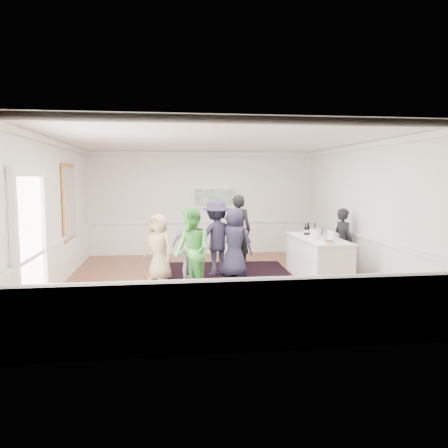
{
  "coord_description": "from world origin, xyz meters",
  "views": [
    {
      "loc": [
        -1.15,
        -9.65,
        2.37
      ],
      "look_at": [
        0.18,
        0.2,
        1.33
      ],
      "focal_mm": 35.0,
      "sensor_mm": 36.0,
      "label": 1
    }
  ],
  "objects": [
    {
      "name": "guest_green",
      "position": [
        -0.62,
        -0.82,
        0.89
      ],
      "size": [
        0.97,
        1.07,
        1.78
      ],
      "primitive_type": "imported",
      "rotation": [
        0.0,
        0.0,
        -1.15
      ],
      "color": "green",
      "rests_on": "floor"
    },
    {
      "name": "guest_navy",
      "position": [
        0.5,
        0.62,
        0.84
      ],
      "size": [
        0.97,
        0.84,
        1.68
      ],
      "primitive_type": "imported",
      "rotation": [
        0.0,
        0.0,
        2.68
      ],
      "color": "#232138",
      "rests_on": "floor"
    },
    {
      "name": "floor",
      "position": [
        0.0,
        0.0,
        0.0
      ],
      "size": [
        8.0,
        8.0,
        0.0
      ],
      "primitive_type": "plane",
      "color": "brown",
      "rests_on": "ground"
    },
    {
      "name": "landscape_painting",
      "position": [
        0.4,
        3.95,
        1.78
      ],
      "size": [
        1.44,
        0.06,
        0.66
      ],
      "color": "white",
      "rests_on": "wall_back"
    },
    {
      "name": "wall_front",
      "position": [
        0.0,
        -4.0,
        1.6
      ],
      "size": [
        7.0,
        0.02,
        3.2
      ],
      "primitive_type": "cube",
      "color": "white",
      "rests_on": "floor"
    },
    {
      "name": "bartender",
      "position": [
        3.2,
        0.52,
        0.82
      ],
      "size": [
        0.54,
        0.68,
        1.64
      ],
      "primitive_type": "imported",
      "rotation": [
        0.0,
        0.0,
        1.84
      ],
      "color": "black",
      "rests_on": "floor"
    },
    {
      "name": "serving_table",
      "position": [
        2.42,
        0.17,
        0.49
      ],
      "size": [
        0.91,
        2.41,
        0.98
      ],
      "color": "white",
      "rests_on": "floor"
    },
    {
      "name": "nut_bowl",
      "position": [
        2.32,
        -0.77,
        1.01
      ],
      "size": [
        0.29,
        0.29,
        0.07
      ],
      "color": "white",
      "rests_on": "serving_table"
    },
    {
      "name": "ice_bucket",
      "position": [
        2.49,
        0.42,
        1.09
      ],
      "size": [
        0.26,
        0.26,
        0.25
      ],
      "primitive_type": "cylinder",
      "color": "silver",
      "rests_on": "serving_table"
    },
    {
      "name": "guest_dark_a",
      "position": [
        0.08,
        0.86,
        0.93
      ],
      "size": [
        1.35,
        1.01,
        1.85
      ],
      "primitive_type": "imported",
      "rotation": [
        0.0,
        0.0,
        3.44
      ],
      "color": "#232138",
      "rests_on": "floor"
    },
    {
      "name": "wall_right",
      "position": [
        3.5,
        0.0,
        1.6
      ],
      "size": [
        0.02,
        8.0,
        3.2
      ],
      "primitive_type": "cube",
      "color": "white",
      "rests_on": "floor"
    },
    {
      "name": "wall_left",
      "position": [
        -3.5,
        0.0,
        1.6
      ],
      "size": [
        0.02,
        8.0,
        3.2
      ],
      "primitive_type": "cube",
      "color": "white",
      "rests_on": "floor"
    },
    {
      "name": "juice_pitchers",
      "position": [
        2.41,
        -0.16,
        1.1
      ],
      "size": [
        0.44,
        0.58,
        0.24
      ],
      "color": "#8BBA42",
      "rests_on": "serving_table"
    },
    {
      "name": "mirror",
      "position": [
        -3.45,
        1.3,
        1.8
      ],
      "size": [
        0.05,
        1.25,
        1.85
      ],
      "color": "gold",
      "rests_on": "wall_left"
    },
    {
      "name": "wall_back",
      "position": [
        0.0,
        4.0,
        1.6
      ],
      "size": [
        7.0,
        0.02,
        3.2
      ],
      "primitive_type": "cube",
      "color": "white",
      "rests_on": "floor"
    },
    {
      "name": "area_rug",
      "position": [
        0.18,
        0.21,
        0.01
      ],
      "size": [
        3.67,
        4.66,
        0.02
      ],
      "primitive_type": "cube",
      "rotation": [
        0.0,
        0.0,
        -0.06
      ],
      "color": "black",
      "rests_on": "floor"
    },
    {
      "name": "ceiling",
      "position": [
        0.0,
        0.0,
        3.2
      ],
      "size": [
        7.0,
        8.0,
        0.02
      ],
      "primitive_type": "cube",
      "color": "white",
      "rests_on": "wall_back"
    },
    {
      "name": "guest_dark_b",
      "position": [
        0.8,
        1.94,
        0.97
      ],
      "size": [
        0.79,
        0.61,
        1.94
      ],
      "primitive_type": "imported",
      "rotation": [
        0.0,
        0.0,
        2.91
      ],
      "color": "black",
      "rests_on": "floor"
    },
    {
      "name": "guest_tan",
      "position": [
        -1.31,
        0.46,
        0.78
      ],
      "size": [
        0.9,
        0.87,
        1.56
      ],
      "primitive_type": "imported",
      "rotation": [
        0.0,
        0.0,
        -0.7
      ],
      "color": "tan",
      "rests_on": "floor"
    },
    {
      "name": "wainscoting",
      "position": [
        0.0,
        0.0,
        0.5
      ],
      "size": [
        7.0,
        8.0,
        1.0
      ],
      "primitive_type": null,
      "color": "white",
      "rests_on": "floor"
    },
    {
      "name": "wine_bottles",
      "position": [
        2.42,
        0.72,
        1.13
      ],
      "size": [
        0.33,
        0.29,
        0.31
      ],
      "color": "black",
      "rests_on": "serving_table"
    },
    {
      "name": "doorway",
      "position": [
        -3.45,
        -1.9,
        1.42
      ],
      "size": [
        0.1,
        1.78,
        2.56
      ],
      "color": "white",
      "rests_on": "wall_left"
    },
    {
      "name": "guest_lilac",
      "position": [
        -0.58,
        0.26,
        0.81
      ],
      "size": [
        1.02,
        0.81,
        1.62
      ],
      "primitive_type": "imported",
      "rotation": [
        0.0,
        0.0,
        2.63
      ],
      "color": "#BAAFC3",
      "rests_on": "floor"
    }
  ]
}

